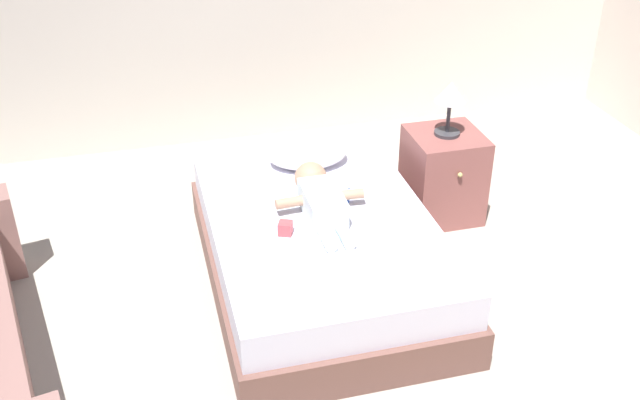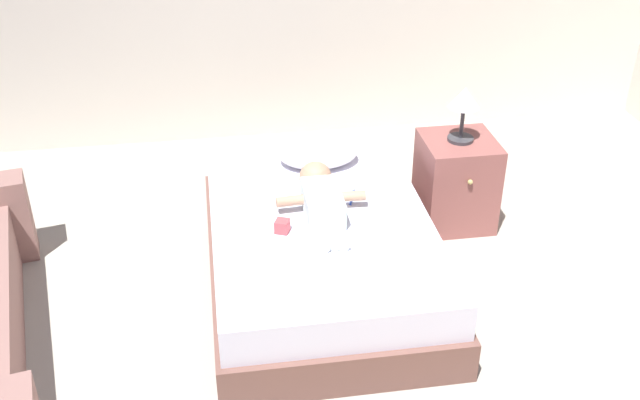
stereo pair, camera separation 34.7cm
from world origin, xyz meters
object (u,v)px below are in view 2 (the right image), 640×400
baby (321,197)px  toothbrush (352,196)px  pillow (318,153)px  toy_block (282,226)px  nightstand (456,181)px  lamp (464,102)px  bed (320,249)px

baby → toothbrush: baby is taller
pillow → toothbrush: size_ratio=2.87×
pillow → baby: 0.54m
baby → pillow: bearing=82.8°
pillow → toy_block: 0.79m
toy_block → toothbrush: bearing=34.8°
pillow → nightstand: (0.85, -0.12, -0.21)m
baby → toothbrush: size_ratio=4.22×
pillow → toy_block: pillow is taller
baby → toy_block: 0.30m
toothbrush → lamp: 0.87m
nightstand → toy_block: bearing=-151.8°
toothbrush → lamp: size_ratio=0.50×
bed → toothbrush: size_ratio=10.91×
bed → toothbrush: toothbrush is taller
toothbrush → toy_block: bearing=-145.2°
nightstand → lamp: bearing=90.0°
toothbrush → nightstand: nightstand is taller
toy_block → bed: bearing=29.4°
pillow → lamp: (0.85, -0.12, 0.32)m
baby → toy_block: baby is taller
pillow → toy_block: bearing=-112.3°
pillow → nightstand: nightstand is taller
pillow → toy_block: size_ratio=5.35×
nightstand → toy_block: nightstand is taller
bed → nightstand: nightstand is taller
toothbrush → toy_block: size_ratio=1.86×
bed → lamp: (0.93, 0.49, 0.61)m
lamp → bed: bearing=-152.1°
toy_block → baby: bearing=39.9°
nightstand → baby: bearing=-155.3°
nightstand → toy_block: (-1.14, -0.61, 0.17)m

